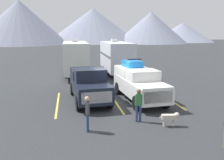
# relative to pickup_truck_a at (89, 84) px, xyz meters

# --- Properties ---
(ground_plane) EXTENTS (240.00, 240.00, 0.00)m
(ground_plane) POSITION_rel_pickup_truck_a_xyz_m (1.64, -0.52, -1.12)
(ground_plane) COLOR #2D3033
(pickup_truck_a) EXTENTS (2.44, 5.54, 2.19)m
(pickup_truck_a) POSITION_rel_pickup_truck_a_xyz_m (0.00, 0.00, 0.00)
(pickup_truck_a) COLOR black
(pickup_truck_a) RESTS_ON ground
(pickup_truck_b) EXTENTS (2.43, 5.85, 2.64)m
(pickup_truck_b) POSITION_rel_pickup_truck_a_xyz_m (3.26, -0.33, 0.07)
(pickup_truck_b) COLOR white
(pickup_truck_b) RESTS_ON ground
(lot_stripe_a) EXTENTS (0.12, 5.50, 0.01)m
(lot_stripe_a) POSITION_rel_pickup_truck_a_xyz_m (-2.03, -0.47, -1.12)
(lot_stripe_a) COLOR gold
(lot_stripe_a) RESTS_ON ground
(lot_stripe_b) EXTENTS (0.12, 5.50, 0.01)m
(lot_stripe_b) POSITION_rel_pickup_truck_a_xyz_m (1.64, -0.47, -1.12)
(lot_stripe_b) COLOR gold
(lot_stripe_b) RESTS_ON ground
(lot_stripe_c) EXTENTS (0.12, 5.50, 0.01)m
(lot_stripe_c) POSITION_rel_pickup_truck_a_xyz_m (5.31, -0.47, -1.12)
(lot_stripe_c) COLOR gold
(lot_stripe_c) RESTS_ON ground
(camper_trailer_a) EXTENTS (2.37, 8.70, 3.73)m
(camper_trailer_a) POSITION_rel_pickup_truck_a_xyz_m (-0.56, 9.30, 0.85)
(camper_trailer_a) COLOR silver
(camper_trailer_a) RESTS_ON ground
(camper_trailer_b) EXTENTS (2.49, 8.34, 3.68)m
(camper_trailer_b) POSITION_rel_pickup_truck_a_xyz_m (3.73, 9.55, 0.82)
(camper_trailer_b) COLOR silver
(camper_trailer_b) RESTS_ON ground
(person_a) EXTENTS (0.22, 0.36, 1.64)m
(person_a) POSITION_rel_pickup_truck_a_xyz_m (-0.50, -5.09, -0.17)
(person_a) COLOR navy
(person_a) RESTS_ON ground
(person_b) EXTENTS (0.37, 0.25, 1.69)m
(person_b) POSITION_rel_pickup_truck_a_xyz_m (2.10, -4.34, -0.15)
(person_b) COLOR navy
(person_b) RESTS_ON ground
(dog) EXTENTS (0.95, 0.35, 0.69)m
(dog) POSITION_rel_pickup_truck_a_xyz_m (3.46, -5.20, -0.65)
(dog) COLOR beige
(dog) RESTS_ON ground
(mountain_ridge) EXTENTS (135.72, 49.75, 16.00)m
(mountain_ridge) POSITION_rel_pickup_truck_a_xyz_m (-13.66, 87.54, 5.98)
(mountain_ridge) COLOR gray
(mountain_ridge) RESTS_ON ground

